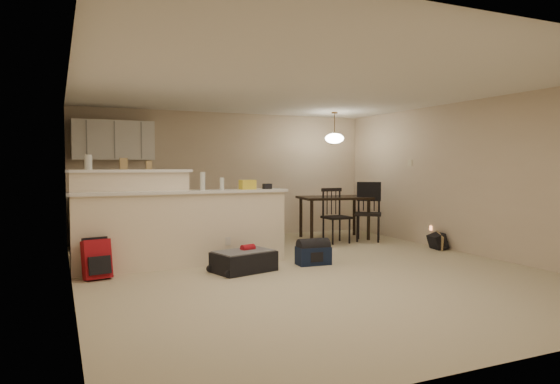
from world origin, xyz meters
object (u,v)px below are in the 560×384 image
dining_table (334,202)px  red_backpack (97,260)px  pendant_lamp (334,138)px  suitcase (244,262)px  navy_duffel (313,256)px  dining_chair_near (336,216)px  black_daypack (438,242)px  dining_chair_far (368,212)px

dining_table → red_backpack: bearing=-148.1°
pendant_lamp → suitcase: pendant_lamp is taller
red_backpack → navy_duffel: 2.97m
dining_chair_near → red_backpack: bearing=-163.8°
dining_table → black_daypack: (1.00, -1.84, -0.60)m
dining_chair_far → navy_duffel: size_ratio=2.29×
pendant_lamp → suitcase: bearing=-141.0°
red_backpack → black_daypack: size_ratio=1.67×
pendant_lamp → dining_chair_near: bearing=-115.8°
dining_chair_near → red_backpack: 4.52m
red_backpack → pendant_lamp: bearing=11.1°
navy_duffel → black_daypack: bearing=10.8°
dining_table → red_backpack: 4.93m
dining_chair_far → red_backpack: bearing=-128.9°
pendant_lamp → black_daypack: size_ratio=2.08×
dining_table → dining_chair_near: size_ratio=1.44×
dining_table → navy_duffel: (-1.60, -2.15, -0.60)m
suitcase → red_backpack: bearing=154.5°
red_backpack → suitcase: bearing=-21.2°
dining_table → suitcase: dining_table is taller
navy_duffel → black_daypack: size_ratio=1.62×
suitcase → navy_duffel: bearing=-13.6°
pendant_lamp → suitcase: (-2.69, -2.18, -1.85)m
dining_chair_far → navy_duffel: (-2.04, -1.61, -0.42)m
dining_chair_near → suitcase: dining_chair_near is taller
dining_table → suitcase: bearing=-131.1°
dining_table → red_backpack: dining_table is taller
pendant_lamp → navy_duffel: 3.26m
dining_table → dining_chair_far: 0.72m
dining_chair_near → dining_chair_far: bearing=-4.0°
black_daypack → suitcase: bearing=105.1°
suitcase → navy_duffel: suitcase is taller
dining_chair_near → navy_duffel: bearing=-130.5°
dining_table → navy_duffel: 2.75m
navy_duffel → dining_chair_far: bearing=42.1°
suitcase → black_daypack: 3.70m
pendant_lamp → navy_duffel: pendant_lamp is taller
dining_chair_far → suitcase: dining_chair_far is taller
dining_chair_near → red_backpack: (-4.31, -1.33, -0.26)m
pendant_lamp → navy_duffel: size_ratio=1.29×
dining_table → dining_chair_near: dining_chair_near is taller
pendant_lamp → red_backpack: (-4.55, -1.84, -1.74)m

